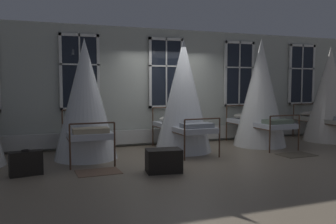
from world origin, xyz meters
name	(u,v)px	position (x,y,z in m)	size (l,w,h in m)	color
ground	(186,153)	(0.00, 0.00, 0.00)	(26.84, 26.84, 0.00)	gray
back_wall_with_windows	(165,87)	(0.00, 1.44, 1.55)	(14.42, 0.10, 3.09)	#B2B7AD
window_bank	(166,107)	(0.00, 1.32, 1.02)	(10.04, 0.10, 2.78)	black
cot_second	(85,101)	(-2.30, 0.20, 1.27)	(1.37, 2.01, 2.61)	#4C3323
cot_third	(183,97)	(0.02, 0.21, 1.32)	(1.37, 2.03, 2.71)	#4C3323
cot_fourth	(260,94)	(2.24, 0.25, 1.36)	(1.37, 2.01, 2.80)	#4C3323
cot_fifth	(329,95)	(4.54, 0.20, 1.30)	(1.37, 2.02, 2.68)	#4C3323
rug_second	(98,172)	(-2.27, -1.15, 0.01)	(0.80, 0.56, 0.01)	brown
rug_fourth	(296,155)	(2.27, -1.15, 0.01)	(0.80, 0.56, 0.01)	brown
suitcase_dark	(26,163)	(-3.51, -0.94, 0.22)	(0.59, 0.30, 0.47)	black
travel_trunk	(164,161)	(-1.13, -1.57, 0.22)	(0.64, 0.40, 0.43)	black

